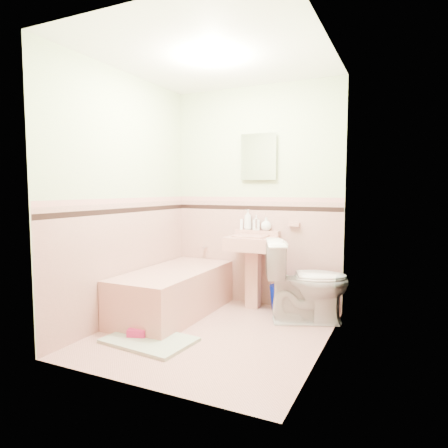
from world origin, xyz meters
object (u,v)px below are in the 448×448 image
at_px(bathtub, 174,293).
at_px(soap_bottle_left, 248,220).
at_px(medicine_cabinet, 259,157).
at_px(soap_bottle_mid, 256,222).
at_px(shoe, 137,333).
at_px(toilet, 307,281).
at_px(bucket, 282,298).
at_px(sink, 251,273).
at_px(soap_bottle_right, 266,224).

distance_m(bathtub, soap_bottle_left, 1.18).
distance_m(medicine_cabinet, soap_bottle_left, 0.72).
bearing_deg(soap_bottle_mid, medicine_cabinet, 63.04).
distance_m(soap_bottle_mid, shoe, 1.81).
relative_size(toilet, bucket, 3.09).
distance_m(soap_bottle_left, shoe, 1.80).
bearing_deg(sink, soap_bottle_mid, 94.85).
distance_m(medicine_cabinet, shoe, 2.30).
bearing_deg(toilet, soap_bottle_mid, 40.34).
xyz_separation_m(medicine_cabinet, soap_bottle_left, (-0.12, -0.03, -0.71)).
bearing_deg(bathtub, shoe, -82.95).
xyz_separation_m(soap_bottle_right, bucket, (0.21, -0.07, -0.81)).
height_order(soap_bottle_left, toilet, soap_bottle_left).
distance_m(soap_bottle_left, bucket, 0.96).
relative_size(sink, soap_bottle_right, 5.43).
height_order(bathtub, soap_bottle_right, soap_bottle_right).
height_order(medicine_cabinet, shoe, medicine_cabinet).
xyz_separation_m(medicine_cabinet, soap_bottle_right, (0.10, -0.03, -0.76)).
height_order(sink, soap_bottle_right, soap_bottle_right).
bearing_deg(soap_bottle_right, soap_bottle_mid, 180.00).
xyz_separation_m(sink, shoe, (-0.59, -1.29, -0.34)).
bearing_deg(soap_bottle_mid, toilet, -27.00).
bearing_deg(soap_bottle_right, bathtub, -137.85).
distance_m(soap_bottle_right, bucket, 0.84).
relative_size(medicine_cabinet, bucket, 1.68).
bearing_deg(soap_bottle_left, soap_bottle_mid, 0.00).
relative_size(bathtub, soap_bottle_left, 6.45).
bearing_deg(medicine_cabinet, soap_bottle_left, -165.78).
bearing_deg(toilet, soap_bottle_left, 43.49).
bearing_deg(soap_bottle_mid, soap_bottle_right, 0.00).
bearing_deg(soap_bottle_left, bathtub, -128.35).
distance_m(medicine_cabinet, bucket, 1.60).
height_order(bathtub, shoe, bathtub).
height_order(soap_bottle_mid, shoe, soap_bottle_mid).
distance_m(bathtub, bucket, 1.19).
height_order(toilet, shoe, toilet).
bearing_deg(toilet, soap_bottle_right, 35.56).
distance_m(medicine_cabinet, soap_bottle_right, 0.76).
xyz_separation_m(medicine_cabinet, shoe, (-0.59, -1.50, -1.64)).
bearing_deg(bucket, soap_bottle_right, 162.94).
xyz_separation_m(soap_bottle_mid, shoe, (-0.57, -1.47, -0.89)).
bearing_deg(soap_bottle_mid, bathtub, -133.11).
height_order(bucket, shoe, bucket).
bearing_deg(medicine_cabinet, toilet, -29.54).
relative_size(bathtub, soap_bottle_right, 10.00).
distance_m(sink, bucket, 0.43).
distance_m(soap_bottle_left, soap_bottle_right, 0.23).
xyz_separation_m(soap_bottle_left, soap_bottle_right, (0.22, 0.00, -0.04)).
bearing_deg(shoe, soap_bottle_right, 44.67).
xyz_separation_m(sink, bucket, (0.32, 0.11, -0.27)).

